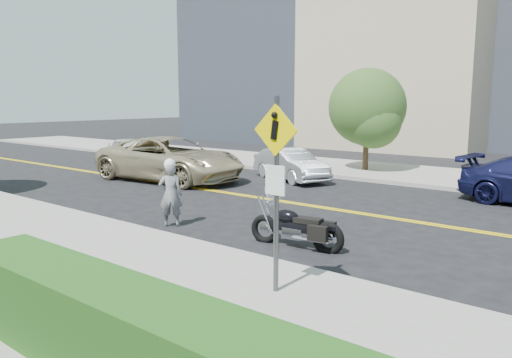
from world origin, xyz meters
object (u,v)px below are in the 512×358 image
Objects in this scene: parked_car_white at (130,150)px; parked_car_silver at (291,164)px; motorcycle at (296,218)px; suv at (170,159)px; motorcyclist at (171,193)px; pedestrian_sign at (276,176)px.

parked_car_white is 0.96× the size of parked_car_silver.
motorcycle is 9.87m from suv.
motorcycle is at bearing 143.16° from motorcyclist.
suv reaches higher than parked_car_white.
motorcyclist is at bearing 156.00° from pedestrian_sign.
suv is 4.68m from parked_car_silver.
suv is (-10.18, 6.94, -1.12)m from pedestrian_sign.
suv is at bearing -85.86° from motorcyclist.
pedestrian_sign reaches higher than suv.
parked_car_silver reaches higher than parked_car_white.
parked_car_white is (-14.79, 7.00, -0.02)m from motorcycle.
pedestrian_sign is at bearing -123.50° from parked_car_silver.
parked_car_silver is at bearing -56.12° from suv.
suv is (-8.84, 4.38, 0.21)m from motorcycle.
parked_car_silver is (-1.80, 7.77, -0.22)m from motorcyclist.
pedestrian_sign is at bearing -104.44° from parked_car_white.
motorcyclist is 13.59m from parked_car_white.
motorcyclist is 0.45× the size of parked_car_silver.
pedestrian_sign is 0.50× the size of suv.
parked_car_white is at bearing 146.45° from motorcycle.
pedestrian_sign is at bearing -70.57° from motorcycle.
pedestrian_sign is 3.18m from motorcycle.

